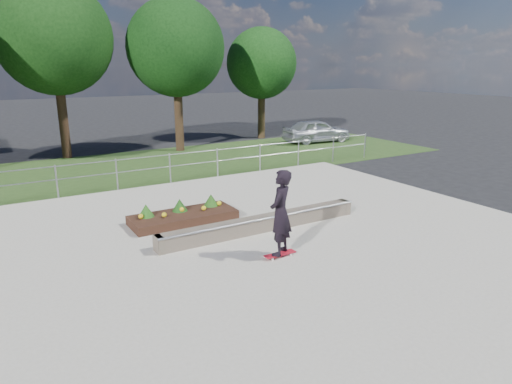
{
  "coord_description": "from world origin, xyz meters",
  "views": [
    {
      "loc": [
        -5.89,
        -8.64,
        4.4
      ],
      "look_at": [
        0.2,
        1.5,
        1.1
      ],
      "focal_mm": 32.0,
      "sensor_mm": 36.0,
      "label": 1
    }
  ],
  "objects_px": {
    "skateboarder": "(281,213)",
    "parked_car": "(316,131)",
    "grind_ledge": "(262,223)",
    "planter_bed": "(183,215)"
  },
  "relations": [
    {
      "from": "skateboarder",
      "to": "parked_car",
      "type": "relative_size",
      "value": 0.52
    },
    {
      "from": "planter_bed",
      "to": "skateboarder",
      "type": "bearing_deg",
      "value": -74.64
    },
    {
      "from": "parked_car",
      "to": "skateboarder",
      "type": "bearing_deg",
      "value": 145.89
    },
    {
      "from": "skateboarder",
      "to": "parked_car",
      "type": "distance_m",
      "value": 17.08
    },
    {
      "from": "grind_ledge",
      "to": "parked_car",
      "type": "distance_m",
      "value": 15.43
    },
    {
      "from": "planter_bed",
      "to": "parked_car",
      "type": "bearing_deg",
      "value": 37.38
    },
    {
      "from": "planter_bed",
      "to": "parked_car",
      "type": "height_order",
      "value": "parked_car"
    },
    {
      "from": "planter_bed",
      "to": "parked_car",
      "type": "distance_m",
      "value": 15.35
    },
    {
      "from": "planter_bed",
      "to": "parked_car",
      "type": "xyz_separation_m",
      "value": [
        12.19,
        9.32,
        0.44
      ]
    },
    {
      "from": "grind_ledge",
      "to": "planter_bed",
      "type": "height_order",
      "value": "planter_bed"
    }
  ]
}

